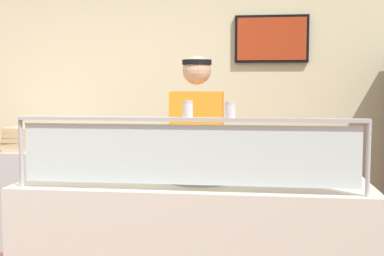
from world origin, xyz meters
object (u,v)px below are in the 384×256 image
at_px(parmesan_shaker, 188,110).
at_px(pepper_flake_shaker, 230,111).
at_px(pizza_tray, 199,178).
at_px(pizza_box_stack, 32,138).
at_px(worker_figure, 197,159).
at_px(pizza_server, 203,175).

bearing_deg(parmesan_shaker, pepper_flake_shaker, -0.00).
xyz_separation_m(pizza_tray, pizza_box_stack, (-1.78, 1.44, 0.07)).
relative_size(pepper_flake_shaker, worker_figure, 0.05).
distance_m(parmesan_shaker, pepper_flake_shaker, 0.23).
relative_size(pizza_tray, pizza_box_stack, 0.94).
distance_m(pizza_tray, parmesan_shaker, 0.55).
distance_m(pizza_tray, worker_figure, 0.55).
bearing_deg(pizza_tray, worker_figure, 97.87).
height_order(parmesan_shaker, pizza_box_stack, parmesan_shaker).
relative_size(pizza_server, pizza_box_stack, 0.61).
height_order(pizza_server, pepper_flake_shaker, pepper_flake_shaker).
relative_size(pizza_tray, pizza_server, 1.54).
bearing_deg(parmesan_shaker, worker_figure, 93.22).
bearing_deg(pizza_tray, pepper_flake_shaker, -57.88).
relative_size(parmesan_shaker, pizza_box_stack, 0.21).
distance_m(pizza_server, pepper_flake_shaker, 0.55).
bearing_deg(parmesan_shaker, pizza_server, 80.40).
bearing_deg(pizza_server, parmesan_shaker, -115.88).
bearing_deg(worker_figure, pizza_server, -79.66).
height_order(pizza_server, worker_figure, worker_figure).
height_order(pepper_flake_shaker, pizza_box_stack, pepper_flake_shaker).
height_order(parmesan_shaker, worker_figure, worker_figure).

